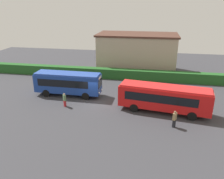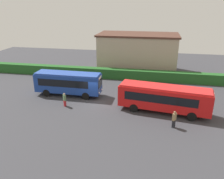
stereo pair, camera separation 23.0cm
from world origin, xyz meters
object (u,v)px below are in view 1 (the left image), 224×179
(person_center, at_px, (65,100))
(person_right, at_px, (175,119))
(person_far, at_px, (173,92))
(bus_red, at_px, (164,97))
(bus_blue, at_px, (68,83))
(person_left, at_px, (59,81))

(person_center, height_order, person_right, person_right)
(person_center, bearing_deg, person_far, -19.74)
(bus_red, height_order, person_right, bus_red)
(person_right, distance_m, person_far, 7.66)
(bus_blue, bearing_deg, person_center, -76.45)
(bus_blue, xyz_separation_m, person_left, (-2.44, 2.77, -0.84))
(bus_red, xyz_separation_m, person_left, (-14.94, 5.63, -0.84))
(person_right, bearing_deg, person_left, -0.65)
(bus_red, bearing_deg, person_center, -168.78)
(person_left, xyz_separation_m, person_right, (15.93, -9.00, -0.01))
(bus_red, distance_m, person_left, 15.98)
(bus_blue, xyz_separation_m, person_far, (13.89, 1.42, -0.88))
(person_left, bearing_deg, person_far, -169.38)
(bus_red, xyz_separation_m, person_right, (0.99, -3.37, -0.85))
(bus_blue, relative_size, person_far, 5.06)
(bus_red, height_order, person_left, bus_red)
(person_left, distance_m, person_far, 16.38)
(person_left, bearing_deg, person_center, 132.72)
(bus_red, bearing_deg, person_far, 80.26)
(bus_blue, relative_size, person_left, 4.94)
(person_center, xyz_separation_m, person_far, (13.08, 4.90, 0.05))
(person_right, xyz_separation_m, person_far, (0.39, 7.65, -0.03))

